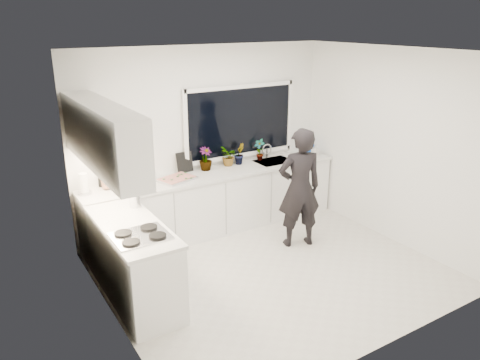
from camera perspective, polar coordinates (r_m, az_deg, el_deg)
floor at (r=6.08m, az=3.94°, el=-11.07°), size 4.00×3.50×0.02m
wall_back at (r=6.96m, az=-4.31°, el=5.02°), size 4.00×0.02×2.70m
wall_left at (r=4.69m, az=-16.08°, el=-2.83°), size 0.02×3.50×2.70m
wall_right at (r=6.86m, az=18.01°, el=3.91°), size 0.02×3.50×2.70m
ceiling at (r=5.26m, az=4.63°, el=15.46°), size 4.00×3.50×0.02m
window at (r=7.17m, az=0.05°, el=7.15°), size 1.80×0.02×1.00m
base_cabinets_back at (r=6.98m, az=-2.94°, el=-2.77°), size 3.92×0.58×0.88m
base_cabinets_left at (r=5.46m, az=-12.81°, el=-9.85°), size 0.58×1.60×0.88m
countertop_back at (r=6.81m, az=-2.96°, el=0.80°), size 3.94×0.62×0.04m
countertop_left at (r=5.26m, az=-13.17°, el=-5.46°), size 0.62×1.60×0.04m
upper_cabinets at (r=5.24m, az=-16.47°, el=5.19°), size 0.34×2.10×0.70m
sink at (r=7.37m, az=4.15°, el=1.96°), size 0.58×0.42×0.14m
faucet at (r=7.48m, az=3.28°, el=3.52°), size 0.03×0.03×0.22m
stovetop at (r=4.93m, az=-12.06°, el=-6.61°), size 0.56×0.48×0.03m
person at (r=6.44m, az=7.25°, el=-1.00°), size 0.71×0.57×1.68m
pizza_tray at (r=6.52m, az=-7.73°, el=0.11°), size 0.57×0.49×0.03m
pizza at (r=6.51m, az=-7.74°, el=0.25°), size 0.52×0.43×0.01m
watering_can at (r=7.94m, az=8.19°, el=3.93°), size 0.17×0.17×0.13m
paper_towel_roll at (r=6.24m, az=-18.50°, el=-0.50°), size 0.14×0.14×0.26m
knife_block at (r=6.35m, az=-15.90°, el=-0.08°), size 0.15×0.12×0.22m
utensil_crock at (r=5.68m, az=-12.71°, el=-2.45°), size 0.17×0.17×0.16m
picture_frame_large at (r=6.44m, az=-15.97°, el=0.46°), size 0.21×0.09×0.28m
picture_frame_small at (r=6.81m, az=-6.77°, el=2.18°), size 0.25×0.04×0.30m
herb_plants at (r=7.06m, az=-1.30°, el=3.02°), size 1.15×0.33×0.34m
soap_bottles at (r=7.52m, az=8.09°, el=3.58°), size 0.40×0.12×0.28m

